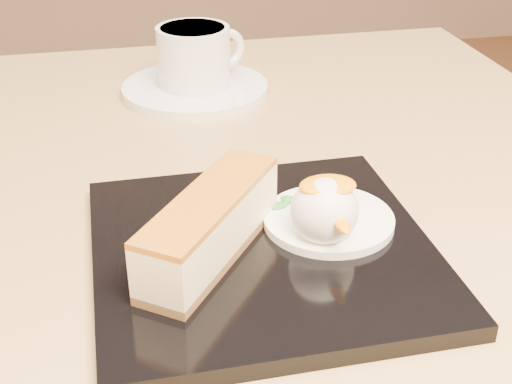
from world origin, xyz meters
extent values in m
cube|color=olive|center=(0.00, 0.00, 0.70)|extent=(0.80, 0.80, 0.04)
cube|color=black|center=(0.05, -0.08, 0.73)|extent=(0.22, 0.22, 0.01)
cube|color=brown|center=(0.01, -0.08, 0.74)|extent=(0.11, 0.13, 0.01)
cube|color=beige|center=(0.01, -0.08, 0.75)|extent=(0.11, 0.13, 0.03)
cube|color=#935510|center=(0.01, -0.08, 0.77)|extent=(0.11, 0.13, 0.00)
cylinder|color=white|center=(0.10, -0.06, 0.73)|extent=(0.09, 0.09, 0.01)
sphere|color=white|center=(0.09, -0.08, 0.75)|extent=(0.04, 0.04, 0.04)
ellipsoid|color=orange|center=(0.09, -0.08, 0.77)|extent=(0.04, 0.03, 0.01)
ellipsoid|color=green|center=(0.07, -0.04, 0.74)|extent=(0.02, 0.01, 0.00)
ellipsoid|color=green|center=(0.08, -0.04, 0.74)|extent=(0.02, 0.02, 0.00)
ellipsoid|color=green|center=(0.06, -0.04, 0.74)|extent=(0.01, 0.02, 0.00)
cylinder|color=white|center=(0.05, 0.23, 0.72)|extent=(0.15, 0.15, 0.01)
cylinder|color=white|center=(0.05, 0.23, 0.76)|extent=(0.07, 0.07, 0.06)
cylinder|color=black|center=(0.05, 0.23, 0.79)|extent=(0.06, 0.06, 0.00)
torus|color=white|center=(0.08, 0.25, 0.76)|extent=(0.04, 0.03, 0.04)
camera|label=1|loc=(-0.04, -0.46, 0.99)|focal=50.00mm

